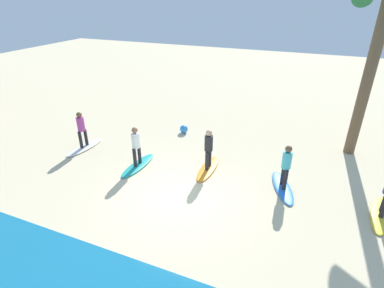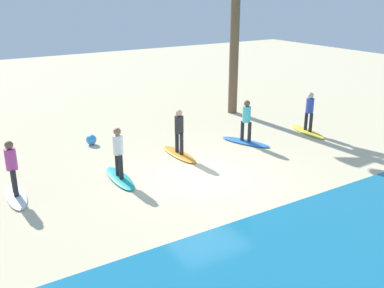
{
  "view_description": "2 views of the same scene",
  "coord_description": "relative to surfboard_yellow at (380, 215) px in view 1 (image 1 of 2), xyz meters",
  "views": [
    {
      "loc": [
        -3.64,
        7.72,
        6.37
      ],
      "look_at": [
        0.33,
        -1.9,
        1.09
      ],
      "focal_mm": 28.32,
      "sensor_mm": 36.0,
      "label": 1
    },
    {
      "loc": [
        7.33,
        10.99,
        5.76
      ],
      "look_at": [
        -0.01,
        -0.71,
        0.9
      ],
      "focal_mm": 41.33,
      "sensor_mm": 36.0,
      "label": 2
    }
  ],
  "objects": [
    {
      "name": "surfer_teal",
      "position": [
        8.69,
        0.3,
        0.99
      ],
      "size": [
        0.32,
        0.46,
        1.64
      ],
      "color": "#232328",
      "rests_on": "surfboard_teal"
    },
    {
      "name": "surfboard_blue",
      "position": [
        3.07,
        -0.35,
        0.0
      ],
      "size": [
        1.29,
        2.16,
        0.09
      ],
      "primitive_type": "ellipsoid",
      "rotation": [
        0.0,
        0.0,
        1.95
      ],
      "color": "blue",
      "rests_on": "ground"
    },
    {
      "name": "ground_plane",
      "position": [
        6.29,
        1.49,
        -0.04
      ],
      "size": [
        60.0,
        60.0,
        0.0
      ],
      "primitive_type": "plane",
      "color": "beige"
    },
    {
      "name": "surfer_blue",
      "position": [
        3.07,
        -0.35,
        0.99
      ],
      "size": [
        0.32,
        0.44,
        1.64
      ],
      "color": "#232328",
      "rests_on": "surfboard_blue"
    },
    {
      "name": "beach_ball",
      "position": [
        8.29,
        -3.4,
        0.16
      ],
      "size": [
        0.4,
        0.4,
        0.4
      ],
      "primitive_type": "sphere",
      "color": "#338CE5",
      "rests_on": "ground"
    },
    {
      "name": "surfboard_yellow",
      "position": [
        0.0,
        0.0,
        0.0
      ],
      "size": [
        0.88,
        2.16,
        0.09
      ],
      "primitive_type": "ellipsoid",
      "rotation": [
        0.0,
        0.0,
        1.42
      ],
      "color": "yellow",
      "rests_on": "ground"
    },
    {
      "name": "surfer_white",
      "position": [
        11.77,
        -0.16,
        0.99
      ],
      "size": [
        0.32,
        0.46,
        1.64
      ],
      "color": "#232328",
      "rests_on": "surfboard_white"
    },
    {
      "name": "surfboard_white",
      "position": [
        11.77,
        -0.16,
        0.0
      ],
      "size": [
        0.74,
        2.14,
        0.09
      ],
      "primitive_type": "ellipsoid",
      "rotation": [
        0.0,
        0.0,
        1.48
      ],
      "color": "white",
      "rests_on": "ground"
    },
    {
      "name": "surfboard_orange",
      "position": [
        5.98,
        -0.55,
        0.0
      ],
      "size": [
        0.58,
        2.11,
        0.09
      ],
      "primitive_type": "ellipsoid",
      "rotation": [
        0.0,
        0.0,
        1.58
      ],
      "color": "orange",
      "rests_on": "ground"
    },
    {
      "name": "surfer_orange",
      "position": [
        5.98,
        -0.55,
        0.99
      ],
      "size": [
        0.32,
        0.46,
        1.64
      ],
      "color": "#232328",
      "rests_on": "surfboard_orange"
    },
    {
      "name": "surfboard_teal",
      "position": [
        8.69,
        0.3,
        0.0
      ],
      "size": [
        0.68,
        2.13,
        0.09
      ],
      "primitive_type": "ellipsoid",
      "rotation": [
        0.0,
        0.0,
        1.52
      ],
      "color": "teal",
      "rests_on": "ground"
    }
  ]
}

